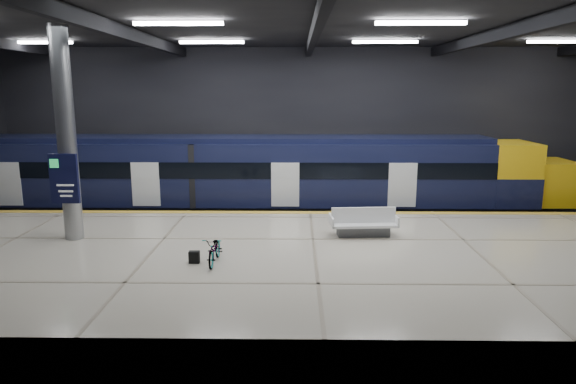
{
  "coord_description": "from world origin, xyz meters",
  "views": [
    {
      "loc": [
        -0.59,
        -17.47,
        6.0
      ],
      "look_at": [
        -0.87,
        1.5,
        2.2
      ],
      "focal_mm": 32.0,
      "sensor_mm": 36.0,
      "label": 1
    }
  ],
  "objects": [
    {
      "name": "room_shell",
      "position": [
        -0.0,
        0.0,
        5.72
      ],
      "size": [
        30.1,
        16.1,
        8.05
      ],
      "color": "black",
      "rests_on": "ground"
    },
    {
      "name": "info_column",
      "position": [
        -8.0,
        -1.03,
        4.46
      ],
      "size": [
        0.9,
        0.78,
        6.9
      ],
      "color": "#9EA0A5",
      "rests_on": "platform"
    },
    {
      "name": "ground",
      "position": [
        0.0,
        0.0,
        0.0
      ],
      "size": [
        30.0,
        30.0,
        0.0
      ],
      "primitive_type": "plane",
      "color": "black",
      "rests_on": "ground"
    },
    {
      "name": "pannier_bag",
      "position": [
        -3.5,
        -3.44,
        1.28
      ],
      "size": [
        0.3,
        0.19,
        0.35
      ],
      "primitive_type": "cube",
      "rotation": [
        0.0,
        0.0,
        -0.02
      ],
      "color": "black",
      "rests_on": "platform"
    },
    {
      "name": "safety_strip",
      "position": [
        0.0,
        2.75,
        1.11
      ],
      "size": [
        30.0,
        0.4,
        0.01
      ],
      "primitive_type": "cube",
      "color": "gold",
      "rests_on": "platform"
    },
    {
      "name": "platform",
      "position": [
        0.0,
        -2.5,
        0.55
      ],
      "size": [
        30.0,
        11.0,
        1.1
      ],
      "primitive_type": "cube",
      "color": "beige",
      "rests_on": "ground"
    },
    {
      "name": "train",
      "position": [
        -2.24,
        5.5,
        2.06
      ],
      "size": [
        29.4,
        2.84,
        3.79
      ],
      "color": "black",
      "rests_on": "ground"
    },
    {
      "name": "bench",
      "position": [
        1.72,
        -0.56,
        1.45
      ],
      "size": [
        2.31,
        1.09,
        0.99
      ],
      "rotation": [
        0.0,
        0.0,
        0.07
      ],
      "color": "#595B60",
      "rests_on": "platform"
    },
    {
      "name": "bicycle",
      "position": [
        -2.9,
        -3.44,
        1.51
      ],
      "size": [
        0.58,
        1.56,
        0.81
      ],
      "primitive_type": "imported",
      "rotation": [
        0.0,
        0.0,
        -0.03
      ],
      "color": "#99999E",
      "rests_on": "platform"
    },
    {
      "name": "rails",
      "position": [
        0.0,
        5.5,
        0.08
      ],
      "size": [
        30.0,
        1.52,
        0.16
      ],
      "color": "gray",
      "rests_on": "ground"
    }
  ]
}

